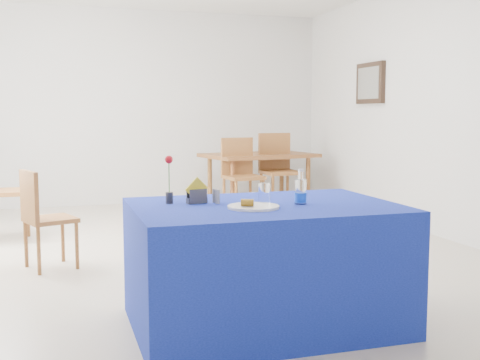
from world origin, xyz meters
name	(u,v)px	position (x,y,z in m)	size (l,w,h in m)	color
floor	(216,255)	(0.00, 0.00, 0.00)	(7.00, 7.00, 0.00)	beige
room_shell	(215,65)	(0.00, 0.00, 1.75)	(7.00, 7.00, 7.00)	silver
picture_frame	(370,83)	(2.47, 1.60, 1.70)	(0.06, 0.64, 0.52)	black
picture_art	(369,83)	(2.44, 1.60, 1.70)	(0.02, 0.52, 0.40)	#998C66
plate	(254,207)	(-0.30, -2.00, 0.77)	(0.31, 0.31, 0.01)	silver
drinking_glass	(264,194)	(-0.19, -1.88, 0.82)	(0.07, 0.07, 0.13)	white
salt_shaker	(217,197)	(-0.46, -1.77, 0.80)	(0.03, 0.03, 0.09)	gray
pepper_shaker	(215,196)	(-0.46, -1.72, 0.80)	(0.03, 0.03, 0.09)	slate
blue_table	(264,265)	(-0.19, -1.88, 0.38)	(1.60, 1.10, 0.76)	navy
water_bottle	(301,192)	(0.02, -1.93, 0.83)	(0.07, 0.07, 0.21)	silver
napkin_holder	(197,195)	(-0.58, -1.72, 0.81)	(0.15, 0.08, 0.16)	#343439
rose_vase	(169,180)	(-0.74, -1.68, 0.90)	(0.05, 0.05, 0.30)	#25252A
oak_table	(259,159)	(1.34, 2.67, 0.68)	(1.64, 1.22, 0.76)	brown
chair_bg_left	(240,170)	(0.90, 2.14, 0.58)	(0.50, 0.50, 1.00)	#97582C
chair_bg_right	(278,165)	(1.52, 2.40, 0.60)	(0.49, 0.49, 1.05)	#97582C
chair_win_a	(41,212)	(-1.53, -0.06, 0.49)	(0.48, 0.48, 0.84)	#97582C
banana_pieces	(248,203)	(-0.35, -2.02, 0.80)	(0.08, 0.07, 0.04)	gold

